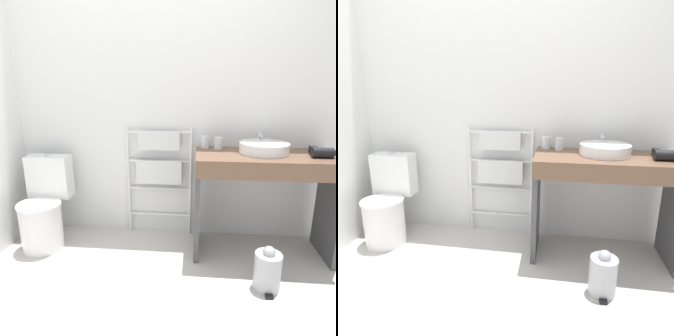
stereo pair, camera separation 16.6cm
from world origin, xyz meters
TOP-DOWN VIEW (x-y plane):
  - ground_plane at (0.00, 0.00)m, footprint 12.00×12.00m
  - wall_back at (0.00, 1.27)m, footprint 3.00×0.12m
  - toilet at (-1.07, 0.88)m, footprint 0.38×0.50m
  - towel_radiator at (-0.09, 1.16)m, footprint 0.60×0.06m
  - vanity_counter at (0.79, 0.90)m, footprint 1.10×0.54m
  - sink_basin at (0.78, 0.95)m, footprint 0.38×0.38m
  - faucet at (0.78, 1.13)m, footprint 0.02×0.10m
  - cup_near_wall at (0.32, 1.11)m, footprint 0.07×0.07m
  - cup_near_edge at (0.43, 1.07)m, footprint 0.07×0.07m
  - hair_dryer at (1.19, 0.84)m, footprint 0.20×0.17m
  - trash_bin at (0.76, 0.43)m, footprint 0.18×0.22m

SIDE VIEW (x-z plane):
  - ground_plane at x=0.00m, z-range 0.00..0.00m
  - trash_bin at x=0.76m, z-range -0.02..0.30m
  - toilet at x=-1.07m, z-range -0.06..0.72m
  - vanity_counter at x=0.79m, z-range 0.17..1.02m
  - towel_radiator at x=-0.09m, z-range 0.17..1.18m
  - hair_dryer at x=1.19m, z-range 0.86..0.93m
  - sink_basin at x=0.78m, z-range 0.86..0.94m
  - cup_near_edge at x=0.43m, z-range 0.86..0.95m
  - cup_near_wall at x=0.32m, z-range 0.86..0.96m
  - faucet at x=0.78m, z-range 0.87..1.00m
  - wall_back at x=0.00m, z-range 0.00..2.51m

